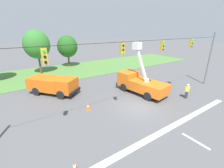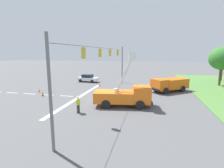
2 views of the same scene
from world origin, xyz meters
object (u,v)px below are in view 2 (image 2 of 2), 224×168
at_px(traffic_cone_foreground_left, 129,90).
at_px(traffic_cone_foreground_right, 100,84).
at_px(traffic_cone_mid_left, 39,90).
at_px(traffic_cone_mid_right, 43,93).
at_px(tree_far_west, 223,59).
at_px(sedan_white, 88,78).
at_px(tree_west, 222,59).
at_px(utility_truck_bucket_lift, 125,95).
at_px(road_worker, 78,103).
at_px(utility_truck_support_near, 170,84).

distance_m(traffic_cone_foreground_left, traffic_cone_foreground_right, 6.81).
relative_size(traffic_cone_mid_left, traffic_cone_mid_right, 0.84).
bearing_deg(tree_far_west, traffic_cone_foreground_left, -50.15).
bearing_deg(traffic_cone_foreground_right, sedan_white, -136.73).
distance_m(tree_west, sedan_white, 25.44).
bearing_deg(utility_truck_bucket_lift, traffic_cone_foreground_right, -150.13).
relative_size(tree_far_west, utility_truck_bucket_lift, 0.98).
distance_m(utility_truck_bucket_lift, road_worker, 5.42).
xyz_separation_m(tree_far_west, traffic_cone_foreground_left, (15.08, -18.07, -4.28)).
distance_m(tree_far_west, sedan_white, 28.88).
xyz_separation_m(road_worker, traffic_cone_foreground_left, (-10.63, 3.84, -0.62)).
relative_size(utility_truck_support_near, traffic_cone_foreground_right, 9.29).
distance_m(tree_far_west, tree_west, 6.96).
relative_size(sedan_white, traffic_cone_mid_left, 6.52).
bearing_deg(utility_truck_bucket_lift, tree_far_west, 141.78).
xyz_separation_m(tree_west, traffic_cone_foreground_right, (5.05, -21.35, -4.65)).
bearing_deg(road_worker, traffic_cone_mid_right, -125.02).
height_order(tree_west, traffic_cone_mid_right, tree_west).
height_order(traffic_cone_foreground_left, traffic_cone_mid_right, traffic_cone_mid_right).
bearing_deg(sedan_white, utility_truck_bucket_lift, 33.91).
height_order(traffic_cone_foreground_right, traffic_cone_mid_right, traffic_cone_mid_right).
height_order(tree_far_west, tree_west, tree_west).
relative_size(traffic_cone_foreground_right, traffic_cone_mid_right, 0.82).
xyz_separation_m(sedan_white, traffic_cone_mid_left, (10.60, -4.09, -0.45)).
relative_size(tree_far_west, traffic_cone_mid_right, 8.16).
distance_m(tree_far_west, traffic_cone_foreground_right, 26.87).
bearing_deg(traffic_cone_foreground_left, sedan_white, -128.23).
height_order(tree_west, traffic_cone_foreground_right, tree_west).
xyz_separation_m(road_worker, traffic_cone_mid_right, (-5.45, -7.77, -0.59)).
relative_size(tree_far_west, road_worker, 3.75).
bearing_deg(traffic_cone_foreground_left, traffic_cone_mid_left, -77.19).
xyz_separation_m(tree_west, road_worker, (19.23, -19.38, -3.98)).
relative_size(tree_west, road_worker, 3.97).
xyz_separation_m(tree_far_west, sedan_white, (7.58, -27.59, -3.88)).
bearing_deg(tree_west, traffic_cone_foreground_right, -76.70).
bearing_deg(utility_truck_bucket_lift, road_worker, -52.15).
height_order(tree_far_west, utility_truck_bucket_lift, tree_far_west).
xyz_separation_m(traffic_cone_foreground_left, traffic_cone_mid_left, (3.09, -13.62, -0.05)).
xyz_separation_m(sedan_white, traffic_cone_foreground_right, (3.95, 3.72, -0.46)).
distance_m(tree_far_west, traffic_cone_mid_right, 36.19).
bearing_deg(tree_west, sedan_white, -87.49).
relative_size(tree_west, utility_truck_support_near, 1.13).
bearing_deg(tree_far_west, utility_truck_support_near, -41.75).
distance_m(tree_west, utility_truck_bucket_lift, 22.25).
bearing_deg(road_worker, traffic_cone_foreground_right, -172.09).
height_order(utility_truck_support_near, traffic_cone_foreground_left, utility_truck_support_near).
bearing_deg(tree_west, road_worker, -45.21).
relative_size(utility_truck_support_near, traffic_cone_mid_right, 7.64).
distance_m(utility_truck_support_near, traffic_cone_foreground_right, 12.12).
bearing_deg(traffic_cone_foreground_left, tree_west, 118.97).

